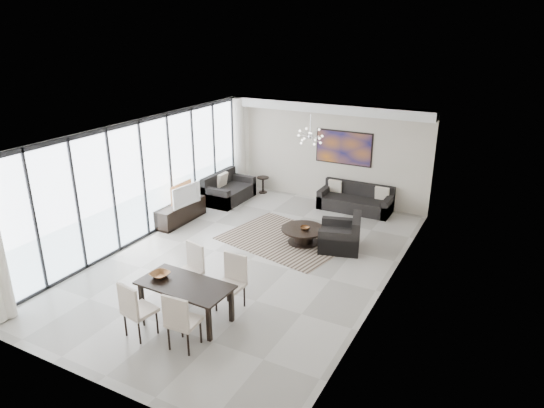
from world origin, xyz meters
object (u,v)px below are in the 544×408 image
Objects in this scene: tv_console at (181,212)px; television at (184,195)px; coffee_table at (303,235)px; dining_table at (185,288)px; sofa_main at (356,202)px.

television is at bearing -7.22° from tv_console.
television is at bearing -174.24° from coffee_table.
coffee_table is at bearing 82.34° from dining_table.
tv_console reaches higher than coffee_table.
coffee_table is at bearing -98.53° from sofa_main.
tv_console is 0.97× the size of dining_table.
television is 0.56× the size of dining_table.
tv_console is (-3.84, -3.00, 0.01)m from sofa_main.
tv_console is at bearing -174.84° from coffee_table.
dining_table is (2.75, -3.56, -0.18)m from television.
tv_console is at bearing 90.27° from television.
coffee_table is 3.34m from television.
dining_table is (-0.93, -6.58, 0.36)m from sofa_main.
sofa_main is at bearing -43.13° from television.
sofa_main is 1.23× the size of tv_console.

